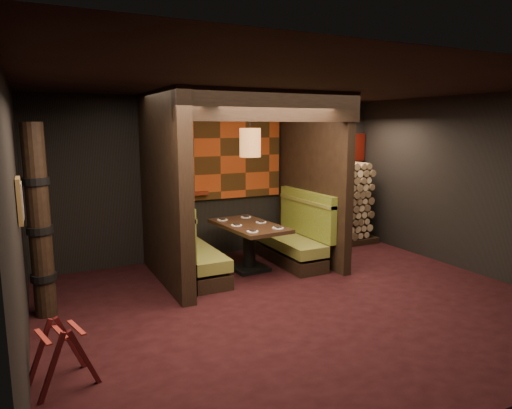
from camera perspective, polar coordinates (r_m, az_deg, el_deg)
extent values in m
cube|color=black|center=(6.29, 5.40, -12.30)|extent=(6.50, 5.50, 0.02)
cube|color=black|center=(5.85, 5.86, 14.72)|extent=(6.50, 5.50, 0.02)
cube|color=black|center=(8.35, -4.47, 3.38)|extent=(6.50, 0.02, 2.85)
cube|color=black|center=(3.90, 27.71, -5.07)|extent=(6.50, 0.02, 2.85)
cube|color=black|center=(5.03, -27.77, -1.96)|extent=(0.02, 5.50, 2.85)
cube|color=black|center=(8.11, 25.58, 2.26)|extent=(0.02, 5.50, 2.85)
cube|color=black|center=(6.88, -11.45, 1.85)|extent=(0.20, 2.20, 2.85)
cube|color=black|center=(8.02, 7.07, 3.07)|extent=(0.15, 2.10, 2.85)
cube|color=black|center=(6.43, 2.23, 12.26)|extent=(2.85, 0.18, 0.44)
cube|color=#9F3913|center=(8.26, -4.54, 6.06)|extent=(2.40, 0.06, 1.55)
cube|color=#9F3913|center=(7.04, -10.99, 5.52)|extent=(0.04, 1.85, 1.45)
cube|color=#5C1E0F|center=(8.08, -8.10, 1.34)|extent=(0.60, 0.12, 0.07)
cube|color=black|center=(7.31, -7.31, -8.15)|extent=(0.55, 1.60, 0.22)
cube|color=olive|center=(7.24, -7.36, -6.26)|extent=(0.55, 1.60, 0.18)
cube|color=#636615|center=(7.04, -10.00, -3.51)|extent=(0.12, 1.60, 0.78)
cube|color=olive|center=(6.97, -10.09, -0.71)|extent=(0.15, 1.60, 0.06)
cube|color=black|center=(7.99, 4.21, -6.54)|extent=(0.55, 1.60, 0.22)
cube|color=olive|center=(7.92, 4.23, -4.80)|extent=(0.55, 1.60, 0.18)
cube|color=#636615|center=(8.01, 6.33, -1.82)|extent=(0.12, 1.60, 0.78)
cube|color=olive|center=(7.95, 6.38, 0.66)|extent=(0.15, 1.60, 0.06)
cube|color=black|center=(7.63, -0.87, -7.94)|extent=(0.59, 0.59, 0.06)
cylinder|color=black|center=(7.53, -0.88, -5.57)|extent=(0.20, 0.20, 0.72)
cube|color=#342316|center=(7.44, -0.88, -2.69)|extent=(0.91, 1.53, 0.06)
cylinder|color=white|center=(6.89, -0.44, -3.38)|extent=(0.18, 0.18, 0.01)
cube|color=black|center=(6.89, -0.44, -3.25)|extent=(0.08, 0.12, 0.02)
cylinder|color=white|center=(7.13, 2.75, -2.94)|extent=(0.18, 0.18, 0.01)
cube|color=black|center=(7.13, 2.75, -2.81)|extent=(0.08, 0.12, 0.02)
cylinder|color=white|center=(7.32, -2.45, -2.61)|extent=(0.18, 0.18, 0.01)
cube|color=black|center=(7.32, -2.45, -2.49)|extent=(0.08, 0.12, 0.02)
cylinder|color=white|center=(7.55, 0.63, -2.22)|extent=(0.18, 0.18, 0.01)
cube|color=black|center=(7.54, 0.63, -2.11)|extent=(0.08, 0.12, 0.02)
cylinder|color=white|center=(7.76, -4.23, -1.92)|extent=(0.18, 0.18, 0.01)
cube|color=black|center=(7.75, -4.23, -1.81)|extent=(0.08, 0.12, 0.02)
cylinder|color=white|center=(7.97, -1.27, -1.58)|extent=(0.18, 0.18, 0.01)
cube|color=black|center=(7.97, -1.27, -1.47)|extent=(0.08, 0.12, 0.02)
cylinder|color=#A26532|center=(7.22, -0.74, 7.74)|extent=(0.33, 0.33, 0.45)
sphere|color=#FFC672|center=(7.22, -0.74, 7.74)|extent=(0.18, 0.18, 0.18)
cylinder|color=black|center=(7.22, -0.75, 11.63)|extent=(0.02, 0.02, 0.53)
cube|color=olive|center=(5.09, -27.47, 0.43)|extent=(0.04, 0.36, 0.46)
cube|color=#3F3F3F|center=(5.09, -27.19, 0.45)|extent=(0.01, 0.27, 0.36)
cube|color=#4F1113|center=(4.54, -24.21, -18.32)|extent=(0.29, 0.11, 0.63)
cube|color=#4F1113|center=(4.62, -20.56, -17.59)|extent=(0.29, 0.11, 0.63)
cube|color=#4F1113|center=(4.86, -25.51, -16.49)|extent=(0.29, 0.11, 0.63)
cube|color=#4F1113|center=(4.93, -22.10, -15.86)|extent=(0.29, 0.11, 0.63)
cube|color=maroon|center=(4.60, -25.10, -14.77)|extent=(0.14, 0.38, 0.01)
cube|color=maroon|center=(4.64, -23.30, -14.45)|extent=(0.14, 0.38, 0.01)
cube|color=maroon|center=(4.68, -21.54, -14.12)|extent=(0.14, 0.38, 0.01)
cylinder|color=black|center=(6.15, -25.47, -1.97)|extent=(0.26, 0.26, 2.40)
cylinder|color=black|center=(6.32, -25.00, -8.20)|extent=(0.31, 0.31, 0.09)
cylinder|color=black|center=(6.17, -25.40, -2.88)|extent=(0.31, 0.31, 0.09)
cylinder|color=black|center=(6.07, -25.81, 2.66)|extent=(0.31, 0.31, 0.09)
cube|color=black|center=(9.35, 9.76, -4.56)|extent=(1.73, 0.70, 0.12)
cube|color=brown|center=(9.18, 9.90, 0.40)|extent=(1.73, 0.70, 1.52)
cube|color=#6A1109|center=(9.34, 8.89, 7.00)|extent=(1.83, 0.10, 0.56)
cube|color=black|center=(8.28, 6.60, 3.29)|extent=(0.08, 0.08, 2.85)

